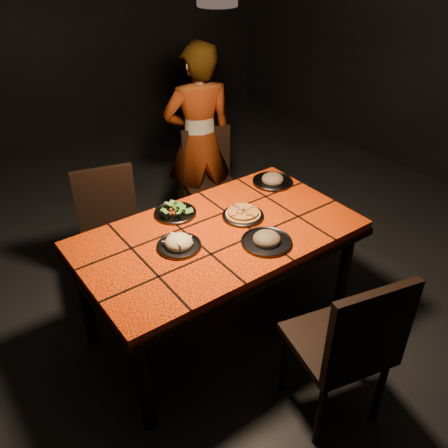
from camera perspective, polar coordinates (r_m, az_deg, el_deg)
room_shell at (r=2.38m, az=-0.73°, el=14.20°), size 6.04×7.04×3.08m
dining_table at (r=2.76m, az=-0.61°, el=-2.29°), size 1.62×0.92×0.75m
chair_near at (r=2.41m, az=14.90°, el=-13.73°), size 0.53×0.53×0.98m
chair_far_left at (r=3.30m, az=-13.47°, el=-0.15°), size 0.49×0.49×0.90m
chair_far_right at (r=3.84m, az=-1.67°, el=5.71°), size 0.49×0.49×0.88m
diner at (r=3.81m, az=-2.99°, el=9.92°), size 0.64×0.51×1.54m
plate_pizza at (r=2.84m, az=2.30°, el=1.14°), size 0.25×0.25×0.04m
plate_pasta at (r=2.59m, az=-5.44°, el=-2.39°), size 0.25×0.25×0.08m
plate_salad at (r=2.88m, az=-5.91°, el=1.60°), size 0.26×0.26×0.07m
plate_mushroom_a at (r=2.62m, az=5.15°, el=-1.86°), size 0.28×0.28×0.09m
plate_mushroom_b at (r=3.23m, az=5.87°, el=5.33°), size 0.27×0.27×0.09m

